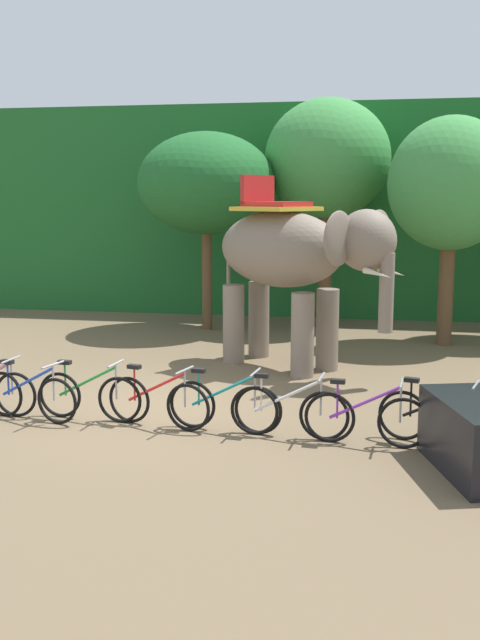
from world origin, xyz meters
TOP-DOWN VIEW (x-y plane):
  - ground_plane at (0.00, 0.00)m, footprint 80.00×80.00m
  - foliage_hedge at (0.00, 12.32)m, footprint 36.00×6.00m
  - tree_far_right at (-0.68, 7.03)m, footprint 3.41×3.41m
  - tree_left at (2.25, 8.05)m, footprint 3.18×3.18m
  - tree_center_left at (5.11, 6.07)m, footprint 2.78×2.78m
  - elephant at (1.94, 3.08)m, footprint 4.00×3.31m
  - bike_blue at (-1.60, -1.02)m, footprint 1.68×0.57m
  - bike_green at (-0.72, -0.85)m, footprint 1.71×0.52m
  - bike_red at (0.41, -0.99)m, footprint 1.67×0.60m
  - bike_teal at (1.42, -1.01)m, footprint 1.70×0.52m
  - bike_white at (2.36, -1.13)m, footprint 1.71×0.52m
  - bike_purple at (3.44, -1.27)m, footprint 1.71×0.52m
  - bike_black at (4.42, -1.09)m, footprint 1.66×0.64m

SIDE VIEW (x-z plane):
  - ground_plane at x=0.00m, z-range 0.00..0.00m
  - bike_blue at x=-1.60m, z-range -0.07..0.85m
  - bike_green at x=-0.72m, z-range -0.07..0.85m
  - bike_red at x=0.41m, z-range -0.07..0.85m
  - bike_teal at x=1.42m, z-range -0.07..0.85m
  - bike_white at x=2.36m, z-range -0.07..0.85m
  - bike_purple at x=3.44m, z-range -0.07..0.85m
  - bike_black at x=4.42m, z-range -0.07..0.85m
  - elephant at x=1.94m, z-range 0.31..4.09m
  - foliage_hedge at x=0.00m, z-range 0.00..5.88m
  - tree_center_left at x=5.11m, z-range 1.05..6.18m
  - tree_far_right at x=-0.68m, z-range 1.20..6.15m
  - tree_left at x=2.25m, z-range 1.37..7.18m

